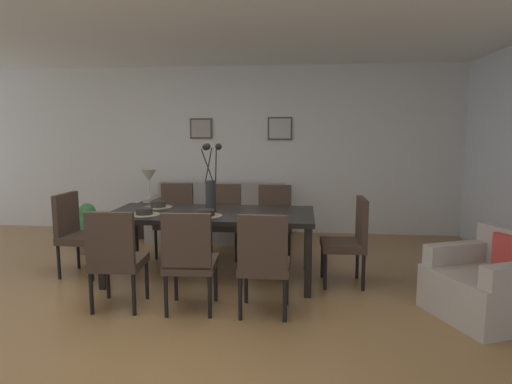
{
  "coord_description": "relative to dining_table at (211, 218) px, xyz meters",
  "views": [
    {
      "loc": [
        1.18,
        -3.65,
        1.61
      ],
      "look_at": [
        0.7,
        0.9,
        0.96
      ],
      "focal_mm": 30.7,
      "sensor_mm": 36.0,
      "label": 1
    }
  ],
  "objects": [
    {
      "name": "placemat_far_left",
      "position": [
        0.0,
        -0.22,
        0.07
      ],
      "size": [
        0.32,
        0.32,
        0.01
      ],
      "primitive_type": "cylinder",
      "color": "#7F705B",
      "rests_on": "dining_table"
    },
    {
      "name": "dining_chair_head_west",
      "position": [
        -1.53,
        -0.02,
        -0.16
      ],
      "size": [
        0.46,
        0.46,
        0.92
      ],
      "color": "#3D2D23",
      "rests_on": "ground"
    },
    {
      "name": "bowl_near_right",
      "position": [
        -0.66,
        0.22,
        0.11
      ],
      "size": [
        0.17,
        0.17,
        0.07
      ],
      "color": "#2D2826",
      "rests_on": "dining_table"
    },
    {
      "name": "dining_table",
      "position": [
        0.0,
        0.0,
        0.0
      ],
      "size": [
        2.2,
        0.99,
        0.74
      ],
      "color": "black",
      "rests_on": "ground"
    },
    {
      "name": "ground_plane",
      "position": [
        -0.21,
        -0.9,
        -0.67
      ],
      "size": [
        9.0,
        9.0,
        0.0
      ],
      "primitive_type": "plane",
      "color": "olive"
    },
    {
      "name": "framed_picture_left",
      "position": [
        -0.62,
        2.28,
        0.97
      ],
      "size": [
        0.35,
        0.03,
        0.32
      ],
      "color": "#473828"
    },
    {
      "name": "potted_plant",
      "position": [
        -1.85,
        0.82,
        -0.3
      ],
      "size": [
        0.36,
        0.36,
        0.67
      ],
      "color": "brown",
      "rests_on": "ground"
    },
    {
      "name": "placemat_near_right",
      "position": [
        -0.66,
        0.22,
        0.07
      ],
      "size": [
        0.32,
        0.32,
        0.01
      ],
      "primitive_type": "cylinder",
      "color": "#7F705B",
      "rests_on": "dining_table"
    },
    {
      "name": "dining_chair_mid_right",
      "position": [
        0.63,
        0.88,
        -0.16
      ],
      "size": [
        0.45,
        0.45,
        0.92
      ],
      "color": "#3D2D23",
      "rests_on": "ground"
    },
    {
      "name": "table_lamp",
      "position": [
        -1.32,
        1.78,
        0.22
      ],
      "size": [
        0.22,
        0.22,
        0.51
      ],
      "color": "beige",
      "rests_on": "side_table"
    },
    {
      "name": "framed_picture_center",
      "position": [
        0.62,
        2.28,
        0.97
      ],
      "size": [
        0.38,
        0.03,
        0.35
      ],
      "color": "#473828"
    },
    {
      "name": "back_wall_panel",
      "position": [
        -0.21,
        2.35,
        0.63
      ],
      "size": [
        9.0,
        0.1,
        2.6
      ],
      "primitive_type": "cube",
      "color": "silver",
      "rests_on": "ground"
    },
    {
      "name": "dining_chair_near_left",
      "position": [
        -0.67,
        -0.92,
        -0.16
      ],
      "size": [
        0.46,
        0.46,
        0.92
      ],
      "color": "#3D2D23",
      "rests_on": "ground"
    },
    {
      "name": "dining_chair_head_east",
      "position": [
        1.48,
        -0.03,
        -0.16
      ],
      "size": [
        0.45,
        0.45,
        0.92
      ],
      "color": "#3D2D23",
      "rests_on": "ground"
    },
    {
      "name": "dining_chair_mid_left",
      "position": [
        0.65,
        -0.91,
        -0.16
      ],
      "size": [
        0.44,
        0.44,
        0.92
      ],
      "color": "#3D2D23",
      "rests_on": "ground"
    },
    {
      "name": "bowl_near_left",
      "position": [
        -0.66,
        -0.22,
        0.11
      ],
      "size": [
        0.17,
        0.17,
        0.07
      ],
      "color": "#2D2826",
      "rests_on": "dining_table"
    },
    {
      "name": "armchair",
      "position": [
        2.61,
        -0.73,
        -0.39
      ],
      "size": [
        1.05,
        1.05,
        0.75
      ],
      "color": "#ADA399",
      "rests_on": "ground"
    },
    {
      "name": "centerpiece_vase",
      "position": [
        0.0,
        0.0,
        0.35
      ],
      "size": [
        0.21,
        0.23,
        0.73
      ],
      "color": "#232326",
      "rests_on": "dining_table"
    },
    {
      "name": "dining_chair_near_right",
      "position": [
        -0.66,
        0.9,
        -0.16
      ],
      "size": [
        0.46,
        0.46,
        0.92
      ],
      "color": "#3D2D23",
      "rests_on": "ground"
    },
    {
      "name": "sofa",
      "position": [
        -0.27,
        1.8,
        -0.4
      ],
      "size": [
        1.98,
        0.84,
        0.8
      ],
      "color": "gray",
      "rests_on": "ground"
    },
    {
      "name": "ceiling_panel",
      "position": [
        -0.21,
        -0.5,
        1.97
      ],
      "size": [
        9.0,
        7.2,
        0.08
      ],
      "primitive_type": "cube",
      "color": "white"
    },
    {
      "name": "placemat_near_left",
      "position": [
        -0.66,
        -0.22,
        0.07
      ],
      "size": [
        0.32,
        0.32,
        0.01
      ],
      "primitive_type": "cylinder",
      "color": "#7F705B",
      "rests_on": "dining_table"
    },
    {
      "name": "bowl_far_left",
      "position": [
        0.0,
        -0.22,
        0.11
      ],
      "size": [
        0.17,
        0.17,
        0.07
      ],
      "color": "#2D2826",
      "rests_on": "dining_table"
    },
    {
      "name": "dining_chair_far_right",
      "position": [
        -0.02,
        0.89,
        -0.16
      ],
      "size": [
        0.45,
        0.45,
        0.92
      ],
      "color": "#3D2D23",
      "rests_on": "ground"
    },
    {
      "name": "dining_chair_far_left",
      "position": [
        -0.0,
        -0.91,
        -0.16
      ],
      "size": [
        0.47,
        0.47,
        0.92
      ],
      "color": "#3D2D23",
      "rests_on": "ground"
    },
    {
      "name": "side_table",
      "position": [
        -1.32,
        1.78,
        -0.41
      ],
      "size": [
        0.36,
        0.36,
        0.52
      ],
      "primitive_type": "cube",
      "color": "black",
      "rests_on": "ground"
    }
  ]
}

